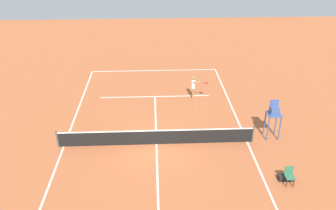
{
  "coord_description": "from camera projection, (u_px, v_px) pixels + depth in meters",
  "views": [
    {
      "loc": [
        0.11,
        17.11,
        11.61
      ],
      "look_at": [
        -0.84,
        -3.38,
        0.8
      ],
      "focal_mm": 37.39,
      "sensor_mm": 36.0,
      "label": 1
    }
  ],
  "objects": [
    {
      "name": "ground_plane",
      "position": [
        156.0,
        144.0,
        20.54
      ],
      "size": [
        60.0,
        60.0,
        0.0
      ],
      "primitive_type": "plane",
      "color": "#AD5933"
    },
    {
      "name": "court_lines",
      "position": [
        156.0,
        144.0,
        20.54
      ],
      "size": [
        10.88,
        22.98,
        0.01
      ],
      "color": "white",
      "rests_on": "ground"
    },
    {
      "name": "tennis_net",
      "position": [
        156.0,
        137.0,
        20.31
      ],
      "size": [
        11.48,
        0.1,
        1.07
      ],
      "color": "#4C4C51",
      "rests_on": "ground"
    },
    {
      "name": "player_serving",
      "position": [
        194.0,
        85.0,
        25.42
      ],
      "size": [
        1.23,
        0.81,
        1.72
      ],
      "rotation": [
        0.0,
        0.0,
        1.33
      ],
      "color": "#9E704C",
      "rests_on": "ground"
    },
    {
      "name": "tennis_ball",
      "position": [
        196.0,
        109.0,
        24.28
      ],
      "size": [
        0.07,
        0.07,
        0.07
      ],
      "primitive_type": "sphere",
      "color": "#CCE033",
      "rests_on": "ground"
    },
    {
      "name": "umpire_chair",
      "position": [
        274.0,
        113.0,
        20.52
      ],
      "size": [
        0.8,
        0.8,
        2.41
      ],
      "color": "#38518C",
      "rests_on": "ground"
    },
    {
      "name": "courtside_chair_near",
      "position": [
        289.0,
        175.0,
        17.22
      ],
      "size": [
        0.44,
        0.46,
        0.95
      ],
      "color": "#262626",
      "rests_on": "ground"
    },
    {
      "name": "equipment_bag",
      "position": [
        286.0,
        178.0,
        17.63
      ],
      "size": [
        0.76,
        0.32,
        0.3
      ],
      "primitive_type": "cube",
      "color": "black",
      "rests_on": "ground"
    }
  ]
}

